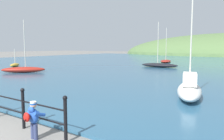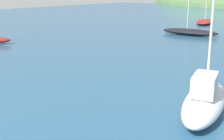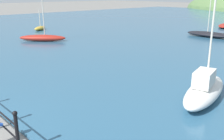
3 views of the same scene
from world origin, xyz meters
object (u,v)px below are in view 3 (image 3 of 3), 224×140
object	(u,v)px
boat_mid_harbor	(210,34)
boat_white_sailboat	(40,28)
boat_twin_mast	(205,89)
boat_red_dinghy	(43,38)

from	to	relation	value
boat_mid_harbor	boat_white_sailboat	distance (m)	16.81
boat_mid_harbor	boat_twin_mast	distance (m)	15.10
boat_red_dinghy	boat_white_sailboat	world-z (taller)	boat_red_dinghy
boat_twin_mast	boat_red_dinghy	bearing A→B (deg)	173.76
boat_white_sailboat	boat_twin_mast	bearing A→B (deg)	-12.44
boat_mid_harbor	boat_red_dinghy	xyz separation A→B (m)	(-8.18, -11.84, 0.03)
boat_red_dinghy	boat_white_sailboat	bearing A→B (deg)	153.76
boat_red_dinghy	boat_twin_mast	xyz separation A→B (m)	(14.98, -1.64, 0.11)
boat_mid_harbor	boat_twin_mast	xyz separation A→B (m)	(6.80, -13.48, 0.14)
boat_mid_harbor	boat_twin_mast	size ratio (longest dim) A/B	1.07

